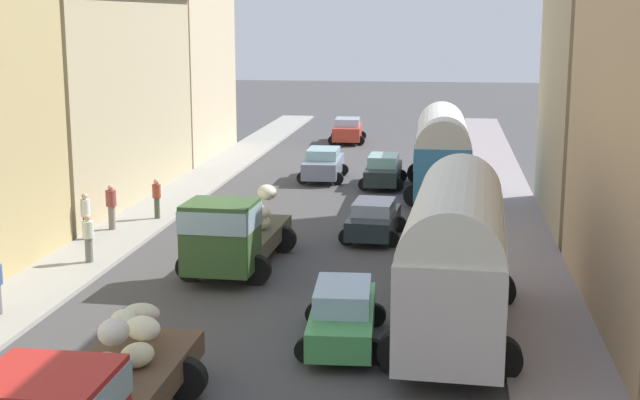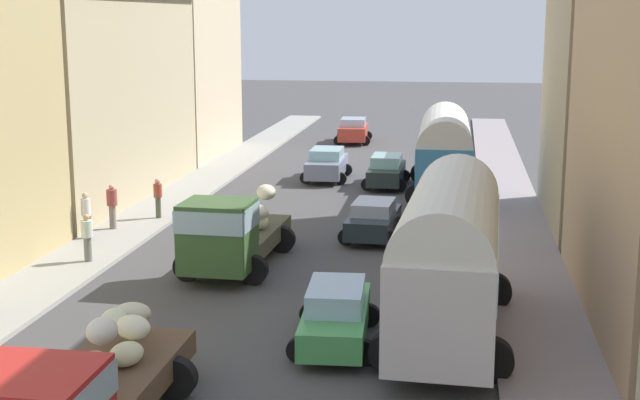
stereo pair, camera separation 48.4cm
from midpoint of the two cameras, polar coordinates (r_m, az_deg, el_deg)
name	(u,v)px [view 1 (the left image)]	position (r m, az deg, el deg)	size (l,w,h in m)	color
ground_plane	(333,212)	(37.05, 0.47, -0.77)	(154.00, 154.00, 0.00)	#454345
sidewalk_left	(164,205)	(38.63, -10.25, -0.33)	(2.50, 70.00, 0.14)	#9B9991
sidewalk_right	(511,216)	(36.81, 11.73, -0.98)	(2.50, 70.00, 0.14)	gray
building_left_2	(92,91)	(40.30, -14.68, 6.74)	(4.87, 14.95, 9.49)	tan
building_left_3	(164,31)	(52.28, -10.16, 10.57)	(6.39, 9.85, 14.28)	#C8B38F
building_right_2	(625,69)	(35.95, 18.52, 7.95)	(5.39, 9.15, 12.04)	tan
parked_bus_0	(456,250)	(22.38, 8.03, -3.18)	(3.46, 8.40, 4.09)	silver
parked_bus_1	(442,149)	(40.60, 7.43, 3.27)	(3.31, 8.90, 3.85)	teal
cargo_truck_0	(84,397)	(17.11, -15.63, -12.00)	(3.03, 6.77, 2.25)	#B2201D
cargo_truck_1	(233,232)	(28.19, -6.04, -2.03)	(3.09, 6.48, 2.55)	#335429
car_0	(323,164)	(44.29, -0.10, 2.32)	(2.31, 4.13, 1.56)	slate
car_1	(348,130)	(57.55, 1.53, 4.47)	(2.44, 4.02, 1.58)	#AF3628
car_2	(343,314)	(22.17, 0.83, -7.29)	(2.27, 4.31, 1.50)	#45974E
car_3	(374,219)	(32.54, 3.02, -1.23)	(2.31, 3.82, 1.40)	#202B30
car_4	(383,170)	(42.66, 3.74, 1.89)	(2.16, 4.07, 1.51)	#232D2A
pedestrian_0	(88,237)	(29.83, -15.01, -2.31)	(0.54, 0.54, 1.71)	slate
pedestrian_1	(111,206)	(34.20, -13.56, -0.36)	(0.46, 0.46, 1.83)	slate
pedestrian_2	(157,197)	(35.71, -10.76, 0.18)	(0.35, 0.35, 1.72)	#4C523A
pedestrian_3	(86,214)	(32.93, -15.13, -0.89)	(0.47, 0.47, 1.81)	#272D48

